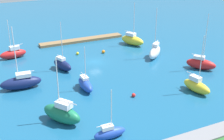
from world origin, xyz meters
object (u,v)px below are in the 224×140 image
at_px(sailboat_blue_along_channel, 110,133).
at_px(sailboat_yellow_far_north, 132,40).
at_px(pier_dock, 82,40).
at_px(sailboat_navy_by_breakwater, 21,82).
at_px(sailboat_yellow_east_end, 197,86).
at_px(mooring_buoy_orange, 103,52).
at_px(mooring_buoy_red, 134,95).
at_px(sailboat_navy_west_end, 62,65).
at_px(mooring_buoy_yellow, 78,53).
at_px(sailboat_red_inner_mooring, 201,63).
at_px(sailboat_blue_near_pier, 85,84).
at_px(sailboat_white_mid_basin, 155,52).
at_px(sailboat_red_off_beacon, 13,53).
at_px(sailboat_green_center_basin, 62,113).

bearing_deg(sailboat_blue_along_channel, sailboat_yellow_far_north, 57.76).
bearing_deg(pier_dock, sailboat_navy_by_breakwater, 47.98).
bearing_deg(sailboat_yellow_east_end, mooring_buoy_orange, -174.51).
height_order(pier_dock, mooring_buoy_red, mooring_buoy_red).
height_order(sailboat_navy_west_end, mooring_buoy_yellow, sailboat_navy_west_end).
relative_size(sailboat_yellow_east_end, mooring_buoy_yellow, 15.83).
distance_m(sailboat_red_inner_mooring, sailboat_yellow_far_north, 21.00).
distance_m(sailboat_red_inner_mooring, sailboat_yellow_east_end, 11.06).
bearing_deg(mooring_buoy_orange, sailboat_navy_west_end, 25.20).
bearing_deg(sailboat_blue_near_pier, sailboat_yellow_east_end, 62.52).
bearing_deg(pier_dock, mooring_buoy_yellow, 64.37).
bearing_deg(sailboat_yellow_east_end, sailboat_navy_by_breakwater, -127.48).
bearing_deg(sailboat_navy_west_end, mooring_buoy_red, 5.40).
bearing_deg(mooring_buoy_orange, mooring_buoy_yellow, -15.61).
relative_size(sailboat_blue_near_pier, mooring_buoy_orange, 10.48).
height_order(sailboat_yellow_east_end, mooring_buoy_yellow, sailboat_yellow_east_end).
relative_size(sailboat_red_inner_mooring, sailboat_white_mid_basin, 1.02).
xyz_separation_m(sailboat_red_off_beacon, sailboat_blue_along_channel, (-7.23, 37.62, -0.25)).
distance_m(pier_dock, sailboat_yellow_east_end, 37.73).
height_order(sailboat_red_inner_mooring, sailboat_navy_west_end, sailboat_red_inner_mooring).
xyz_separation_m(sailboat_red_inner_mooring, mooring_buoy_yellow, (20.79, -19.36, -0.92)).
distance_m(pier_dock, sailboat_blue_along_channel, 44.30).
bearing_deg(sailboat_green_center_basin, mooring_buoy_orange, -69.49).
distance_m(mooring_buoy_orange, mooring_buoy_red, 22.96).
bearing_deg(sailboat_red_inner_mooring, sailboat_white_mid_basin, 168.50).
height_order(pier_dock, sailboat_white_mid_basin, sailboat_white_mid_basin).
height_order(sailboat_green_center_basin, mooring_buoy_yellow, sailboat_green_center_basin).
relative_size(pier_dock, sailboat_yellow_east_end, 2.15).
relative_size(sailboat_navy_west_end, mooring_buoy_orange, 12.99).
bearing_deg(mooring_buoy_orange, sailboat_blue_along_channel, 67.79).
distance_m(sailboat_green_center_basin, sailboat_blue_along_channel, 8.33).
relative_size(pier_dock, sailboat_green_center_basin, 2.22).
distance_m(sailboat_green_center_basin, mooring_buoy_red, 13.84).
distance_m(sailboat_navy_by_breakwater, sailboat_yellow_far_north, 33.50).
distance_m(sailboat_yellow_east_end, sailboat_green_center_basin, 24.83).
height_order(sailboat_blue_near_pier, sailboat_yellow_far_north, sailboat_yellow_far_north).
bearing_deg(sailboat_red_off_beacon, sailboat_green_center_basin, 86.58).
distance_m(sailboat_yellow_east_end, sailboat_red_off_beacon, 41.72).
relative_size(sailboat_navy_west_end, mooring_buoy_yellow, 15.47).
distance_m(sailboat_navy_by_breakwater, sailboat_blue_along_channel, 22.44).
distance_m(pier_dock, sailboat_red_off_beacon, 19.39).
relative_size(sailboat_red_inner_mooring, mooring_buoy_yellow, 17.72).
xyz_separation_m(sailboat_yellow_far_north, mooring_buoy_red, (13.49, 25.20, -0.99)).
xyz_separation_m(sailboat_blue_along_channel, mooring_buoy_red, (-8.84, -9.12, -0.54)).
bearing_deg(sailboat_red_inner_mooring, sailboat_blue_along_channel, -101.48).
bearing_deg(mooring_buoy_yellow, sailboat_navy_west_end, 51.08).
height_order(sailboat_red_inner_mooring, sailboat_blue_near_pier, sailboat_red_inner_mooring).
bearing_deg(sailboat_yellow_east_end, sailboat_red_inner_mooring, 126.08).
height_order(sailboat_navy_by_breakwater, sailboat_blue_along_channel, sailboat_navy_by_breakwater).
height_order(mooring_buoy_orange, mooring_buoy_yellow, mooring_buoy_orange).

